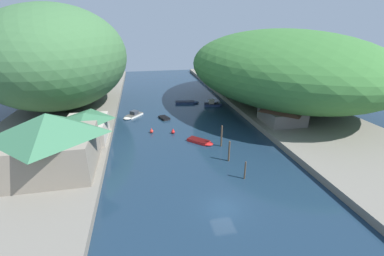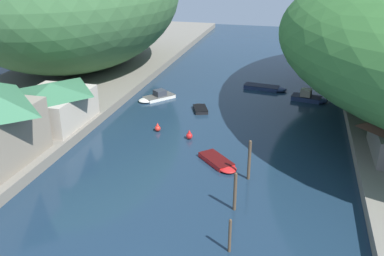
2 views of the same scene
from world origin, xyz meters
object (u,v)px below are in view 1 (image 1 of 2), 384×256
Objects in this scene: waterfront_building at (51,142)px; boat_white_cruiser at (133,115)px; boat_open_rowboat at (214,104)px; boat_red_skiff at (201,142)px; person_on_quay at (83,169)px; person_by_boathouse at (92,148)px; channel_buoy_far at (152,131)px; channel_buoy_near at (173,132)px; boathouse_shed at (86,126)px; boat_far_right_bank at (188,102)px; right_bank_cottage at (282,111)px; boat_navy_launch at (163,117)px.

boat_white_cruiser is at bearing 67.89° from waterfront_building.
boat_red_skiff is at bearing -10.76° from boat_open_rowboat.
person_on_quay is at bearing 116.82° from boat_white_cruiser.
boat_open_rowboat is 2.92× the size of person_by_boathouse.
boat_white_cruiser is at bearing 109.54° from channel_buoy_far.
waterfront_building is 10.39× the size of channel_buoy_near.
person_by_boathouse is (1.68, -5.85, -1.37)m from boathouse_shed.
person_by_boathouse is (0.20, 6.19, 0.00)m from person_on_quay.
boat_far_right_bank is (21.02, 20.93, -3.11)m from boathouse_shed.
right_bank_cottage reaches higher than channel_buoy_far.
boathouse_shed is 1.96× the size of boat_red_skiff.
waterfront_building is at bearing 107.52° from boat_white_cruiser.
boat_navy_launch is (-13.25, -6.88, -0.24)m from boat_open_rowboat.
boathouse_shed is at bearing 77.87° from waterfront_building.
channel_buoy_far is 0.58× the size of person_on_quay.
right_bank_cottage is 1.52× the size of boat_white_cruiser.
channel_buoy_near is (14.63, 1.73, -2.97)m from boathouse_shed.
person_by_boathouse is (-5.47, -18.79, 1.65)m from boat_white_cruiser.
waterfront_building is at bearing 81.54° from person_on_quay.
boat_far_right_bank is at bearing 53.12° from waterfront_building.
boat_white_cruiser reaches higher than channel_buoy_far.
channel_buoy_far is (12.87, 12.81, -4.74)m from waterfront_building.
person_on_quay is 6.19m from person_by_boathouse.
boat_white_cruiser is 13.47m from channel_buoy_near.
channel_buoy_far is 12.67m from person_by_boathouse.
boat_far_right_bank is 6.12× the size of channel_buoy_near.
boat_far_right_bank is at bearing 71.58° from channel_buoy_near.
channel_buoy_near is at bearing -27.46° from boat_open_rowboat.
boathouse_shed is 9.04× the size of channel_buoy_far.
waterfront_building is at bearing -26.52° from boat_red_skiff.
channel_buoy_near is at bearing -65.53° from person_by_boathouse.
channel_buoy_far reaches higher than boat_red_skiff.
boathouse_shed is 11.50m from channel_buoy_far.
boat_far_right_bank is 1.38× the size of boat_red_skiff.
boathouse_shed is at bearing -46.45° from boat_open_rowboat.
boat_navy_launch is 0.83× the size of boat_red_skiff.
channel_buoy_far reaches higher than boat_far_right_bank.
boat_navy_launch is (-7.33, -10.38, -0.05)m from boat_far_right_bank.
right_bank_cottage is 19.14m from boat_open_rowboat.
boat_open_rowboat is at bearing -155.71° from boat_red_skiff.
waterfront_building is 38.91m from boat_far_right_bank.
person_on_quay is at bearing -121.84° from channel_buoy_far.
boat_open_rowboat is at bearing 32.89° from boathouse_shed.
person_by_boathouse is at bearing -35.60° from boat_red_skiff.
boathouse_shed is 35.92m from right_bank_cottage.
right_bank_cottage reaches higher than channel_buoy_near.
channel_buoy_far is (10.73, 2.86, -2.99)m from boathouse_shed.
channel_buoy_far is at bearing 175.24° from right_bank_cottage.
boat_navy_launch is 2.22× the size of person_by_boathouse.
boat_white_cruiser is 1.37× the size of boat_navy_launch.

